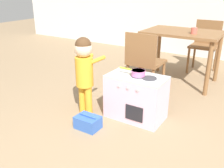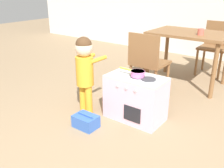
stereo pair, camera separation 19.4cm
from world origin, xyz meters
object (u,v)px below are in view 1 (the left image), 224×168
child_figure (84,66)px  dining_chair_far (205,44)px  cup_on_table (194,31)px  toy_pot (138,72)px  play_kitchen (136,97)px  dining_chair_near (144,61)px  dining_table (182,39)px  toy_basket (88,122)px

child_figure → dining_chair_far: 2.37m
child_figure → cup_on_table: bearing=62.6°
toy_pot → cup_on_table: (0.21, 1.22, 0.27)m
dining_chair_far → cup_on_table: 0.89m
play_kitchen → cup_on_table: size_ratio=7.36×
play_kitchen → child_figure: (-0.52, -0.21, 0.32)m
child_figure → dining_chair_far: child_figure is taller
toy_pot → dining_chair_far: 2.05m
cup_on_table → play_kitchen: bearing=-100.2°
play_kitchen → cup_on_table: 1.35m
child_figure → dining_chair_far: bearing=72.0°
dining_chair_near → cup_on_table: size_ratio=10.01×
child_figure → cup_on_table: 1.63m
toy_pot → dining_table: size_ratio=0.28×
toy_basket → dining_chair_near: size_ratio=0.29×
dining_chair_near → dining_chair_far: (0.41, 1.44, 0.00)m
toy_pot → dining_chair_near: size_ratio=0.35×
child_figure → dining_table: (0.56, 1.56, 0.09)m
dining_chair_far → child_figure: bearing=72.0°
toy_pot → child_figure: child_figure is taller
play_kitchen → child_figure: bearing=-157.8°
child_figure → dining_table: 1.66m
cup_on_table → child_figure: bearing=-117.4°
dining_table → dining_chair_far: (0.18, 0.70, -0.18)m
dining_chair_near → toy_pot: bearing=-70.6°
dining_table → toy_basket: bearing=-100.6°
dining_chair_near → dining_table: bearing=72.3°
toy_basket → cup_on_table: cup_on_table is taller
toy_pot → toy_basket: bearing=-124.0°
play_kitchen → dining_table: bearing=88.5°
dining_table → cup_on_table: 0.27m
child_figure → dining_chair_near: child_figure is taller
toy_pot → dining_table: dining_table is taller
child_figure → dining_table: bearing=70.3°
cup_on_table → dining_chair_near: bearing=-124.3°
play_kitchen → dining_chair_near: bearing=108.5°
toy_pot → cup_on_table: 1.26m
play_kitchen → dining_chair_far: size_ratio=0.74×
toy_pot → dining_table: (0.02, 1.34, 0.12)m
toy_pot → toy_basket: size_ratio=1.21×
dining_chair_far → cup_on_table: (0.01, -0.83, 0.34)m
play_kitchen → dining_table: dining_table is taller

